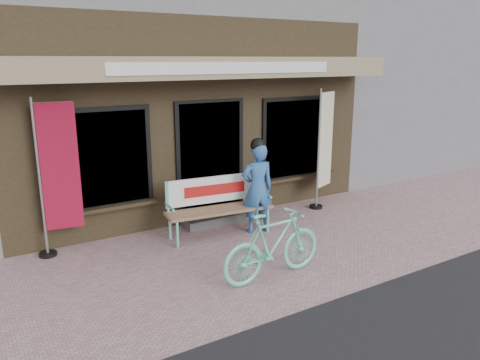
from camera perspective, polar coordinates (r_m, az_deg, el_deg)
ground at (r=7.20m, az=4.01°, el=-9.16°), size 70.00×70.00×0.00m
storefront at (r=11.01m, az=-11.33°, el=14.82°), size 7.00×6.77×6.00m
neighbor_right_near at (r=16.44m, az=17.80°, el=13.59°), size 10.00×7.00×5.60m
bench at (r=7.85m, az=-2.77°, el=-2.62°), size 1.85×0.66×0.98m
person at (r=7.90m, az=2.13°, el=-0.79°), size 0.63×0.48×1.63m
bicycle at (r=6.34m, az=4.07°, el=-7.90°), size 1.59×0.50×0.95m
nobori_red at (r=7.37m, az=-21.40°, el=0.49°), size 0.71×0.29×2.38m
nobori_cream at (r=9.40m, az=10.21°, el=4.05°), size 0.69×0.39×2.35m
menu_stand at (r=8.58m, az=1.39°, el=-2.28°), size 0.40×0.20×0.79m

